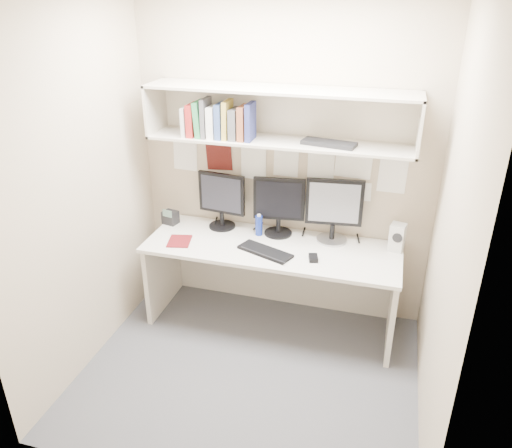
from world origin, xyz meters
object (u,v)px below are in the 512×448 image
(monitor_right, at_px, (334,208))
(desk_phone, at_px, (170,217))
(keyboard, at_px, (265,252))
(monitor_left, at_px, (222,198))
(maroon_notebook, at_px, (180,241))
(speaker, at_px, (397,237))
(desk, at_px, (271,284))
(monitor_center, at_px, (279,204))

(monitor_right, relative_size, desk_phone, 3.55)
(keyboard, bearing_deg, desk_phone, -175.77)
(monitor_left, height_order, maroon_notebook, monitor_left)
(monitor_right, relative_size, keyboard, 1.19)
(monitor_left, height_order, speaker, monitor_left)
(monitor_left, distance_m, monitor_right, 0.93)
(desk, height_order, desk_phone, desk_phone)
(maroon_notebook, bearing_deg, monitor_right, 4.58)
(monitor_center, bearing_deg, desk, -96.69)
(speaker, relative_size, maroon_notebook, 1.03)
(monitor_left, distance_m, desk_phone, 0.50)
(monitor_center, relative_size, desk_phone, 3.31)
(desk, bearing_deg, desk_phone, 170.74)
(monitor_right, relative_size, maroon_notebook, 2.45)
(desk, xyz_separation_m, monitor_center, (-0.00, 0.22, 0.63))
(speaker, bearing_deg, monitor_right, -171.22)
(speaker, bearing_deg, desk_phone, -166.81)
(desk, distance_m, monitor_center, 0.66)
(maroon_notebook, bearing_deg, keyboard, -11.90)
(monitor_center, relative_size, maroon_notebook, 2.29)
(monitor_left, xyz_separation_m, monitor_center, (0.49, -0.00, 0.00))
(monitor_center, xyz_separation_m, monitor_right, (0.44, -0.00, 0.02))
(keyboard, distance_m, maroon_notebook, 0.71)
(desk, xyz_separation_m, desk_phone, (-0.94, 0.15, 0.42))
(monitor_center, distance_m, speaker, 0.95)
(keyboard, xyz_separation_m, maroon_notebook, (-0.71, -0.01, -0.00))
(speaker, height_order, desk_phone, speaker)
(desk, relative_size, monitor_right, 3.87)
(keyboard, distance_m, speaker, 1.02)
(monitor_right, bearing_deg, monitor_center, 173.43)
(monitor_left, height_order, keyboard, monitor_left)
(monitor_center, xyz_separation_m, maroon_notebook, (-0.73, -0.36, -0.26))
(monitor_right, distance_m, speaker, 0.53)
(monitor_right, height_order, desk_phone, monitor_right)
(monitor_right, distance_m, maroon_notebook, 1.25)
(desk_phone, bearing_deg, desk, 3.58)
(keyboard, height_order, maroon_notebook, keyboard)
(keyboard, height_order, speaker, speaker)
(monitor_center, relative_size, speaker, 2.22)
(monitor_center, xyz_separation_m, keyboard, (-0.02, -0.35, -0.25))
(monitor_center, height_order, monitor_right, monitor_right)
(keyboard, bearing_deg, speaker, 40.33)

